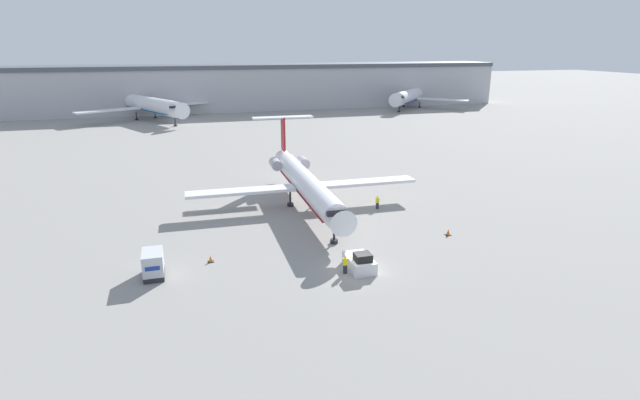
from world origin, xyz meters
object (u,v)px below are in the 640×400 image
Objects in this scene: traffic_cone_left at (211,259)px; traffic_cone_right at (448,232)px; worker_by_wing at (377,202)px; luggage_cart at (153,264)px; worker_near_tug at (345,264)px; pushback_tug at (359,262)px; airplane_main at (305,182)px; airplane_parked_far_left at (411,95)px; airplane_parked_far_right at (147,104)px.

traffic_cone_right reaches higher than traffic_cone_left.
worker_by_wing is 2.62× the size of traffic_cone_left.
worker_near_tug is at bearing -14.51° from luggage_cart.
pushback_tug is 13.78m from traffic_cone_left.
luggage_cart is 1.78× the size of worker_by_wing.
airplane_main is 18.80m from pushback_tug.
airplane_main is 19.33m from worker_near_tug.
traffic_cone_left is (-20.95, -10.18, -0.55)m from worker_by_wing.
traffic_cone_left is (-12.70, 5.34, -0.37)m from pushback_tug.
luggage_cart reaches higher than traffic_cone_right.
airplane_main is 48.06× the size of traffic_cone_left.
pushback_tug is at bearing -89.86° from airplane_main.
airplane_parked_far_left is at bearing 55.22° from traffic_cone_left.
worker_by_wing is at bearing 24.58° from luggage_cart.
airplane_main is at bearing 131.71° from traffic_cone_right.
airplane_main is 9.17m from worker_by_wing.
worker_near_tug is (-1.49, -19.13, -2.31)m from airplane_main.
worker_by_wing is (25.92, 11.85, -0.31)m from luggage_cart.
airplane_main is at bearing -76.08° from airplane_parked_far_right.
luggage_cart is at bearing -177.18° from traffic_cone_right.
traffic_cone_left is at bearing -124.78° from airplane_parked_far_left.
traffic_cone_right is (13.52, 5.64, -0.57)m from worker_near_tug.
worker_by_wing is at bearing 25.92° from traffic_cone_left.
luggage_cart reaches higher than worker_near_tug.
worker_near_tug is at bearing -94.44° from airplane_main.
airplane_parked_far_left reaches higher than airplane_main.
traffic_cone_right is 0.02× the size of airplane_parked_far_left.
worker_by_wing is at bearing 58.59° from worker_near_tug.
traffic_cone_left is at bearing 179.51° from traffic_cone_right.
airplane_parked_far_left reaches higher than luggage_cart.
airplane_parked_far_left reaches higher than worker_by_wing.
pushback_tug reaches higher than worker_near_tug.
worker_near_tug is 2.73× the size of traffic_cone_left.
pushback_tug is at bearing -156.80° from traffic_cone_right.
traffic_cone_right is (29.65, 1.46, -0.84)m from luggage_cart.
pushback_tug is 17.59m from worker_by_wing.
luggage_cart is 28.50m from worker_by_wing.
worker_by_wing is 0.04× the size of airplane_parked_far_right.
worker_by_wing is (9.79, 16.03, -0.04)m from worker_near_tug.
airplane_parked_far_left reaches higher than traffic_cone_left.
airplane_parked_far_right is (-19.60, 104.23, 3.24)m from worker_near_tug.
worker_by_wing is at bearing -71.57° from airplane_parked_far_right.
airplane_parked_far_left is at bearing 61.51° from pushback_tug.
airplane_main is 18.38× the size of worker_by_wing.
worker_by_wing is 0.06× the size of airplane_parked_far_left.
airplane_parked_far_right is at bearing 100.65° from worker_near_tug.
worker_near_tug is at bearing -161.87° from pushback_tug.
airplane_parked_far_right is (-29.39, 88.20, 3.28)m from worker_by_wing.
pushback_tug is at bearing 18.13° from worker_near_tug.
pushback_tug reaches higher than traffic_cone_left.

